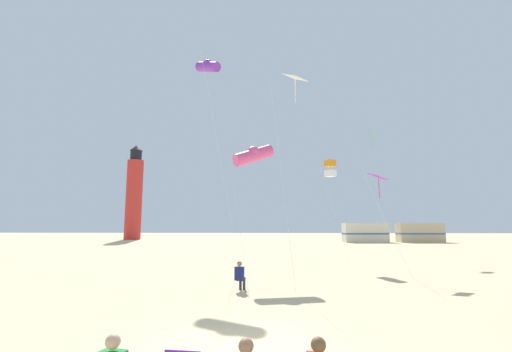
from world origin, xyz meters
name	(u,v)px	position (x,y,z in m)	size (l,w,h in m)	color
ground	(242,350)	(0.00, 0.00, 0.00)	(200.00, 200.00, 0.00)	#D3BC8C
kite_flyer_standing	(240,275)	(-0.61, 6.46, 0.61)	(0.43, 0.55, 1.16)	navy
kite_diamond_lime	(372,140)	(9.74, 22.82, 10.07)	(3.31, 2.99, 10.76)	silver
kite_diamond_magenta	(379,180)	(6.56, 11.38, 5.04)	(2.19, 1.72, 5.41)	silver
kite_diamond_white	(294,85)	(1.71, 7.24, 8.83)	(1.76, 1.76, 9.41)	silver
kite_box_orange	(330,168)	(4.74, 16.03, 6.43)	(1.74, 1.31, 7.01)	silver
kite_tube_rainbow	(253,155)	(-0.33, 11.32, 6.48)	(2.65, 2.42, 7.18)	silver
kite_tube_violet	(208,66)	(-3.84, 15.66, 13.88)	(3.50, 3.53, 14.59)	silver
lighthouse_distant	(134,195)	(-23.56, 52.34, 7.84)	(2.80, 2.80, 16.80)	red
rv_van_cream	(365,233)	(14.61, 44.89, 1.39)	(6.61, 2.87, 2.80)	beige
rv_van_tan	(420,233)	(22.71, 45.16, 1.39)	(6.49, 2.48, 2.80)	#C6B28C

